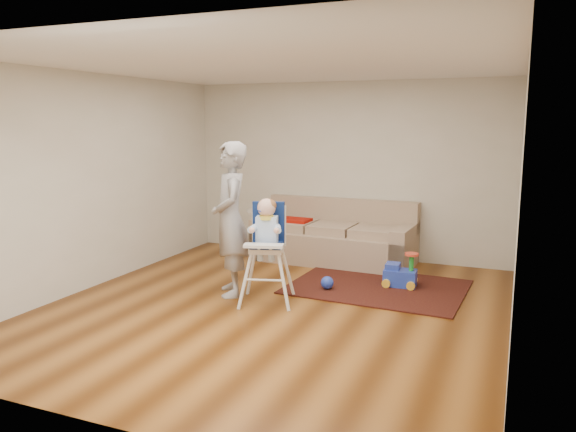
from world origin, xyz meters
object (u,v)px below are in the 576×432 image
at_px(sofa, 333,232).
at_px(high_chair, 267,253).
at_px(side_table, 293,239).
at_px(ride_on_toy, 400,269).
at_px(adult, 230,219).
at_px(toy_ball, 327,283).

xyz_separation_m(sofa, high_chair, (-0.12, -2.14, 0.14)).
xyz_separation_m(side_table, high_chair, (0.58, -2.24, 0.33)).
xyz_separation_m(sofa, ride_on_toy, (1.20, -0.94, -0.22)).
relative_size(side_table, ride_on_toy, 1.22).
distance_m(high_chair, adult, 0.65).
bearing_deg(adult, side_table, 148.23).
distance_m(ride_on_toy, toy_ball, 0.96).
height_order(sofa, ride_on_toy, sofa).
xyz_separation_m(high_chair, adult, (-0.54, 0.12, 0.34)).
bearing_deg(sofa, high_chair, -90.63).
bearing_deg(ride_on_toy, high_chair, -140.68).
relative_size(side_table, adult, 0.29).
relative_size(sofa, ride_on_toy, 5.45).
xyz_separation_m(ride_on_toy, toy_ball, (-0.82, -0.49, -0.14)).
relative_size(ride_on_toy, adult, 0.24).
distance_m(side_table, high_chair, 2.33).
bearing_deg(toy_ball, adult, -150.43).
relative_size(sofa, toy_ball, 14.94).
distance_m(side_table, ride_on_toy, 2.16).
distance_m(toy_ball, adult, 1.46).
bearing_deg(ride_on_toy, side_table, 148.45).
bearing_deg(toy_ball, ride_on_toy, 30.73).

